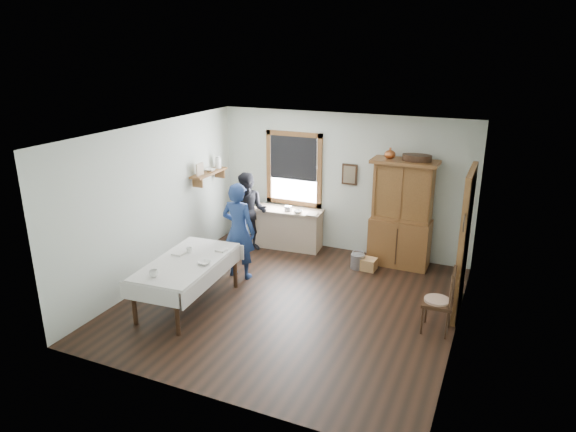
{
  "coord_description": "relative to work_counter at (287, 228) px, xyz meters",
  "views": [
    {
      "loc": [
        2.91,
        -6.69,
        3.89
      ],
      "look_at": [
        -0.17,
        0.3,
        1.34
      ],
      "focal_mm": 32.0,
      "sensor_mm": 36.0,
      "label": 1
    }
  ],
  "objects": [
    {
      "name": "doorway",
      "position": [
        3.46,
        -1.3,
        0.77
      ],
      "size": [
        0.09,
        1.14,
        2.22
      ],
      "color": "#4B3C35",
      "rests_on": "room"
    },
    {
      "name": "figure_dark",
      "position": [
        -0.66,
        -0.4,
        0.32
      ],
      "size": [
        0.8,
        0.68,
        1.44
      ],
      "primitive_type": "imported",
      "rotation": [
        0.0,
        0.0,
        0.21
      ],
      "color": "black",
      "rests_on": "room"
    },
    {
      "name": "table_cup_a",
      "position": [
        -0.52,
        -3.53,
        0.41
      ],
      "size": [
        0.13,
        0.13,
        0.1
      ],
      "primitive_type": "imported",
      "rotation": [
        0.0,
        0.0,
        0.01
      ],
      "color": "white",
      "rests_on": "dining_table"
    },
    {
      "name": "woman_blue",
      "position": [
        -0.21,
        -1.61,
        0.39
      ],
      "size": [
        0.59,
        0.4,
        1.58
      ],
      "primitive_type": "imported",
      "rotation": [
        0.0,
        0.0,
        3.11
      ],
      "color": "navy",
      "rests_on": "room"
    },
    {
      "name": "wicker_basket",
      "position": [
        1.75,
        -0.42,
        -0.29
      ],
      "size": [
        0.38,
        0.28,
        0.21
      ],
      "primitive_type": "cube",
      "rotation": [
        0.0,
        0.0,
        -0.06
      ],
      "color": "tan",
      "rests_on": "room"
    },
    {
      "name": "china_hutch",
      "position": [
        2.24,
        0.03,
        0.59
      ],
      "size": [
        1.17,
        0.57,
        1.98
      ],
      "primitive_type": "cube",
      "rotation": [
        0.0,
        0.0,
        -0.02
      ],
      "color": "brown",
      "rests_on": "room"
    },
    {
      "name": "work_counter",
      "position": [
        0.0,
        0.0,
        0.0
      ],
      "size": [
        1.42,
        0.63,
        0.79
      ],
      "primitive_type": "cube",
      "rotation": [
        0.0,
        0.0,
        0.08
      ],
      "color": "tan",
      "rests_on": "room"
    },
    {
      "name": "counter_bowl",
      "position": [
        0.28,
        -0.13,
        0.43
      ],
      "size": [
        0.19,
        0.19,
        0.06
      ],
      "primitive_type": "imported",
      "rotation": [
        0.0,
        0.0,
        -0.08
      ],
      "color": "white",
      "rests_on": "work_counter"
    },
    {
      "name": "wall_shelf",
      "position": [
        -1.37,
        -0.62,
        1.18
      ],
      "size": [
        0.24,
        1.0,
        0.44
      ],
      "color": "brown",
      "rests_on": "room"
    },
    {
      "name": "dining_table",
      "position": [
        -0.44,
        -2.84,
        -0.02
      ],
      "size": [
        1.13,
        1.95,
        0.75
      ],
      "primitive_type": "cube",
      "rotation": [
        0.0,
        0.0,
        0.08
      ],
      "color": "silver",
      "rests_on": "room"
    },
    {
      "name": "framed_picture",
      "position": [
        1.15,
        0.31,
        1.15
      ],
      "size": [
        0.3,
        0.04,
        0.4
      ],
      "primitive_type": "cube",
      "color": "#372113",
      "rests_on": "room"
    },
    {
      "name": "room",
      "position": [
        1.0,
        -2.15,
        0.95
      ],
      "size": [
        5.01,
        5.01,
        2.7
      ],
      "color": "black",
      "rests_on": "ground"
    },
    {
      "name": "table_cup_b",
      "position": [
        -0.57,
        -2.57,
        0.4
      ],
      "size": [
        0.1,
        0.1,
        0.09
      ],
      "primitive_type": "imported",
      "rotation": [
        0.0,
        0.0,
        0.04
      ],
      "color": "white",
      "rests_on": "dining_table"
    },
    {
      "name": "counter_book",
      "position": [
        0.47,
        -0.12,
        0.41
      ],
      "size": [
        0.18,
        0.24,
        0.02
      ],
      "primitive_type": "imported",
      "rotation": [
        0.0,
        0.0,
        0.07
      ],
      "color": "#6D5F49",
      "rests_on": "work_counter"
    },
    {
      "name": "rug_beater",
      "position": [
        3.45,
        -1.85,
        1.32
      ],
      "size": [
        0.01,
        0.27,
        0.27
      ],
      "primitive_type": "torus",
      "rotation": [
        0.0,
        1.57,
        0.0
      ],
      "color": "black",
      "rests_on": "room"
    },
    {
      "name": "spindle_chair",
      "position": [
        3.23,
        -2.09,
        0.1
      ],
      "size": [
        0.48,
        0.48,
        0.99
      ],
      "primitive_type": "cube",
      "rotation": [
        0.0,
        0.0,
        0.06
      ],
      "color": "#372113",
      "rests_on": "room"
    },
    {
      "name": "pail",
      "position": [
        1.6,
        -0.44,
        -0.26
      ],
      "size": [
        0.31,
        0.31,
        0.27
      ],
      "primitive_type": "cube",
      "rotation": [
        0.0,
        0.0,
        0.27
      ],
      "color": "#97999F",
      "rests_on": "room"
    },
    {
      "name": "table_bowl",
      "position": [
        -0.1,
        -2.86,
        0.38
      ],
      "size": [
        0.24,
        0.24,
        0.05
      ],
      "primitive_type": "imported",
      "rotation": [
        0.0,
        0.0,
        -0.17
      ],
      "color": "white",
      "rests_on": "dining_table"
    },
    {
      "name": "shelf_bowl",
      "position": [
        -1.37,
        -0.6,
        1.2
      ],
      "size": [
        0.22,
        0.22,
        0.05
      ],
      "primitive_type": "imported",
      "color": "white",
      "rests_on": "wall_shelf"
    },
    {
      "name": "window",
      "position": [
        0.0,
        0.31,
        1.22
      ],
      "size": [
        1.18,
        0.07,
        1.48
      ],
      "color": "white",
      "rests_on": "room"
    }
  ]
}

